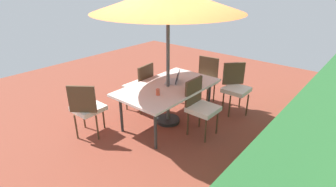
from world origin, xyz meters
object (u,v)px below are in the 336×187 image
object	(u,v)px
dining_table	(168,89)
patio_umbrella	(168,0)
chair_north	(200,105)
cup	(158,92)
chair_northwest	(236,86)
laptop	(174,80)
chair_west	(205,78)
chair_southeast	(87,107)
chair_south	(140,85)

from	to	relation	value
dining_table	patio_umbrella	bearing A→B (deg)	0.00
patio_umbrella	chair_north	world-z (taller)	patio_umbrella
cup	chair_northwest	bearing A→B (deg)	159.52
chair_north	patio_umbrella	bearing A→B (deg)	94.67
patio_umbrella	chair_northwest	xyz separation A→B (m)	(-1.21, 0.73, -1.63)
laptop	cup	distance (m)	0.65
patio_umbrella	cup	bearing A→B (deg)	17.21
chair_west	patio_umbrella	bearing A→B (deg)	-99.58
chair_southeast	dining_table	bearing A→B (deg)	-157.47
chair_south	chair_west	bearing A→B (deg)	138.72
dining_table	cup	world-z (taller)	cup
patio_umbrella	laptop	bearing A→B (deg)	-169.67
patio_umbrella	chair_northwest	bearing A→B (deg)	148.82
patio_umbrella	laptop	size ratio (longest dim) A/B	6.17
chair_northwest	laptop	size ratio (longest dim) A/B	2.45
chair_north	chair_northwest	bearing A→B (deg)	-2.50
patio_umbrella	chair_west	xyz separation A→B (m)	(-1.18, 0.04, -1.63)
dining_table	chair_north	bearing A→B (deg)	94.18
patio_umbrella	chair_southeast	size ratio (longest dim) A/B	2.51
chair_southeast	chair_south	distance (m)	1.27
chair_west	chair_north	bearing A→B (deg)	-68.40
chair_northwest	chair_south	world-z (taller)	same
dining_table	chair_southeast	world-z (taller)	chair_southeast
chair_north	cup	distance (m)	0.75
chair_north	cup	world-z (taller)	chair_north
dining_table	cup	distance (m)	0.44
dining_table	chair_south	xyz separation A→B (m)	(-0.04, -0.75, -0.13)
dining_table	chair_northwest	world-z (taller)	chair_northwest
chair_south	dining_table	bearing A→B (deg)	80.60
chair_north	dining_table	bearing A→B (deg)	94.67
patio_umbrella	laptop	xyz separation A→B (m)	(-0.22, -0.04, -1.41)
patio_umbrella	chair_north	bearing A→B (deg)	94.18
chair_southeast	chair_north	bearing A→B (deg)	-174.36
patio_umbrella	cup	world-z (taller)	patio_umbrella
laptop	chair_southeast	bearing A→B (deg)	-55.01
chair_north	laptop	xyz separation A→B (m)	(-0.17, -0.71, 0.22)
chair_northwest	chair_south	bearing A→B (deg)	170.35
patio_umbrella	chair_west	distance (m)	2.01
chair_south	cup	world-z (taller)	chair_south
chair_southeast	chair_south	bearing A→B (deg)	-125.70
patio_umbrella	chair_southeast	world-z (taller)	patio_umbrella
dining_table	chair_northwest	size ratio (longest dim) A/B	1.90
chair_southeast	laptop	size ratio (longest dim) A/B	2.45
dining_table	cup	size ratio (longest dim) A/B	17.03
chair_northwest	chair_southeast	xyz separation A→B (m)	(2.43, -1.46, 0.00)
cup	patio_umbrella	bearing A→B (deg)	-162.79
patio_umbrella	chair_west	size ratio (longest dim) A/B	2.51
patio_umbrella	chair_southeast	distance (m)	2.17
cup	laptop	bearing A→B (deg)	-165.14
laptop	cup	xyz separation A→B (m)	(0.63, 0.17, 0.01)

